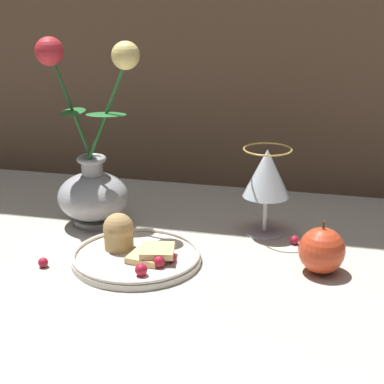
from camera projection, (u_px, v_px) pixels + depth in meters
The scene contains 7 objects.
ground_plane at pixel (176, 247), 1.07m from camera, with size 2.40×2.40×0.00m, color #B7B2A3.
vase at pixel (92, 178), 1.14m from camera, with size 0.19×0.13×0.33m.
plate_with_pastries at pixel (134, 251), 1.01m from camera, with size 0.21×0.21×0.07m.
wine_glass at pixel (267, 176), 1.09m from camera, with size 0.08×0.08×0.15m.
apple_beside_vase at pixel (322, 250), 0.97m from camera, with size 0.07×0.07×0.08m.
berry_near_plate at pixel (295, 240), 1.08m from camera, with size 0.01×0.01×0.01m, color #AD192D.
berry_front_center at pixel (43, 262), 0.99m from camera, with size 0.02×0.02×0.02m, color #AD192D.
Camera 1 is at (0.26, -0.94, 0.44)m, focal length 60.00 mm.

